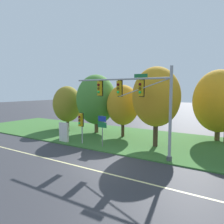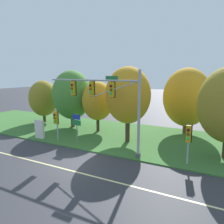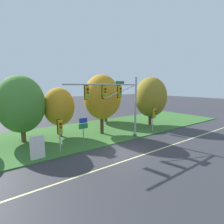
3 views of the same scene
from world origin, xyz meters
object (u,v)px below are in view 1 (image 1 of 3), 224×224
route_sign_post (102,126)px  tree_nearest_road (67,104)px  info_kiosk (64,132)px  traffic_signal_mast (136,97)px  tree_tall_centre (219,101)px  pedestrian_signal_further_along (81,122)px  tree_mid_verge (156,97)px  tree_left_of_mast (96,100)px  tree_behind_signpost (123,105)px

route_sign_post → tree_nearest_road: size_ratio=0.50×
tree_nearest_road → info_kiosk: 8.31m
traffic_signal_mast → tree_tall_centre: tree_tall_centre is taller
pedestrian_signal_further_along → tree_tall_centre: tree_tall_centre is taller
tree_mid_verge → tree_tall_centre: 7.25m
traffic_signal_mast → tree_nearest_road: bearing=155.3°
pedestrian_signal_further_along → tree_left_of_mast: 6.00m
pedestrian_signal_further_along → tree_nearest_road: size_ratio=0.53×
pedestrian_signal_further_along → info_kiosk: pedestrian_signal_further_along is taller
tree_nearest_road → tree_tall_centre: size_ratio=0.79×
pedestrian_signal_further_along → route_sign_post: (2.37, 0.18, -0.22)m
tree_mid_verge → tree_left_of_mast: bearing=164.7°
tree_nearest_road → tree_tall_centre: (18.16, 2.93, 0.77)m
route_sign_post → tree_behind_signpost: (-0.60, 4.79, 1.57)m
traffic_signal_mast → route_sign_post: (-3.67, 0.59, -2.70)m
route_sign_post → info_kiosk: 4.53m
traffic_signal_mast → tree_left_of_mast: 9.96m
tree_nearest_road → route_sign_post: bearing=-29.8°
tree_tall_centre → tree_left_of_mast: bearing=-165.4°
route_sign_post → tree_nearest_road: bearing=150.2°
traffic_signal_mast → tree_left_of_mast: tree_left_of_mast is taller
traffic_signal_mast → tree_behind_signpost: traffic_signal_mast is taller
traffic_signal_mast → tree_nearest_road: traffic_signal_mast is taller
pedestrian_signal_further_along → tree_behind_signpost: bearing=70.5°
tree_nearest_road → tree_behind_signpost: 9.12m
pedestrian_signal_further_along → info_kiosk: size_ratio=1.57×
tree_left_of_mast → info_kiosk: (0.07, -5.55, -3.05)m
tree_nearest_road → info_kiosk: (5.28, -5.98, -2.30)m
tree_behind_signpost → tree_tall_centre: bearing=22.1°
route_sign_post → tree_left_of_mast: (-4.48, 5.12, 2.06)m
pedestrian_signal_further_along → tree_mid_verge: bearing=25.2°
route_sign_post → tree_tall_centre: tree_tall_centre is taller
tree_left_of_mast → tree_behind_signpost: 3.92m
traffic_signal_mast → pedestrian_signal_further_along: size_ratio=2.95×
traffic_signal_mast → pedestrian_signal_further_along: 6.54m
tree_left_of_mast → tree_behind_signpost: size_ratio=1.22×
pedestrian_signal_further_along → tree_mid_verge: (6.36, 2.99, 2.38)m
traffic_signal_mast → info_kiosk: 8.87m
route_sign_post → tree_mid_verge: tree_mid_verge is taller
tree_left_of_mast → tree_mid_verge: 8.80m
tree_left_of_mast → tree_behind_signpost: (3.88, -0.32, -0.50)m
tree_mid_verge → tree_tall_centre: size_ratio=1.01×
tree_left_of_mast → tree_tall_centre: bearing=14.6°
traffic_signal_mast → info_kiosk: traffic_signal_mast is taller
traffic_signal_mast → info_kiosk: size_ratio=4.63×
tree_behind_signpost → tree_tall_centre: size_ratio=0.79×
tree_behind_signpost → tree_tall_centre: (9.07, 3.69, 0.53)m
tree_mid_verge → tree_tall_centre: (4.48, 5.68, -0.51)m
tree_behind_signpost → tree_nearest_road: bearing=175.2°
pedestrian_signal_further_along → tree_mid_verge: size_ratio=0.41×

